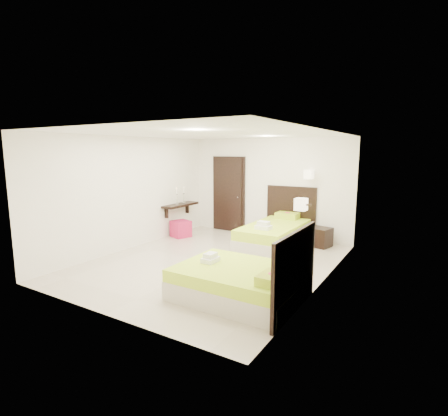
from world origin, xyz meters
The scene contains 7 objects.
floor centered at (0.00, 0.00, 0.00)m, with size 5.50×5.50×0.00m, color beige.
bed_single centered at (0.66, 1.73, 0.33)m, with size 1.32×2.20×1.81m.
bed_double centered at (1.39, -1.26, 0.28)m, with size 1.88×1.60×1.55m.
nightstand centered at (1.52, 2.36, 0.23)m, with size 0.51×0.46×0.46m, color black.
ottoman centered at (-1.91, 1.38, 0.22)m, with size 0.44×0.44×0.44m, color #AD1745.
door centered at (-1.20, 2.70, 1.05)m, with size 1.02×0.15×2.14m.
console_shelf centered at (-2.08, 1.60, 0.82)m, with size 0.35×1.20×0.78m.
Camera 1 is at (3.80, -5.80, 2.26)m, focal length 28.00 mm.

